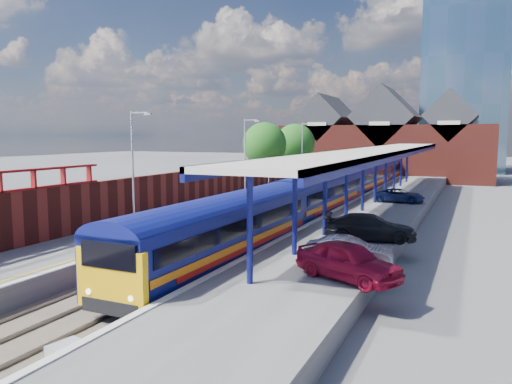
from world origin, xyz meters
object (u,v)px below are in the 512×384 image
Objects in this scene: parked_car_red at (348,261)px; parked_car_silver at (349,251)px; lamp_post_c at (246,153)px; lamp_post_d at (303,148)px; train at (346,183)px; parked_car_blue at (399,196)px; lamp_post_b at (134,161)px; relay_cabinet at (67,362)px; platform_sign at (269,177)px; parked_car_dark at (370,227)px.

parked_car_silver is at bearing 38.45° from parked_car_red.
lamp_post_c is 1.00× the size of lamp_post_d.
parked_car_blue is at bearing -31.32° from train.
train is at bearing 33.03° from lamp_post_c.
lamp_post_b reaches higher than train.
parked_car_red is (14.62, -6.01, -3.25)m from lamp_post_b.
parked_car_silver is 3.72× the size of relay_cabinet.
lamp_post_b is 1.88× the size of parked_car_silver.
lamp_post_b is 32.00m from lamp_post_d.
parked_car_blue is 4.08× the size of relay_cabinet.
platform_sign is (1.36, 2.00, -2.30)m from lamp_post_c.
lamp_post_d is 1.60× the size of parked_car_red.
platform_sign is at bearing 54.35° from parked_car_red.
train reaches higher than relay_cabinet.
platform_sign is at bearing -154.42° from train.
lamp_post_d is 38.72m from parked_car_silver.
parked_car_red is at bearing -61.09° from platform_sign.
platform_sign is at bearing 27.63° from parked_car_dark.
parked_car_blue is at bearing 93.15° from relay_cabinet.
platform_sign is at bearing 113.47° from relay_cabinet.
parked_car_blue is (5.35, -3.25, -0.56)m from train.
relay_cabinet is at bearing 174.12° from parked_car_red.
lamp_post_d is 19.65m from parked_car_blue.
lamp_post_d is 14.25m from platform_sign.
parked_car_dark is (13.94, -14.29, -3.30)m from lamp_post_c.
parked_car_silver is (6.28, -25.00, -0.51)m from train.
lamp_post_b reaches higher than platform_sign.
lamp_post_c reaches higher than parked_car_blue.
lamp_post_c is 1.60× the size of parked_car_red.
parked_car_silver reaches higher than relay_cabinet.
parked_car_silver is 5.60m from parked_car_dark.
lamp_post_b is 1.00× the size of lamp_post_c.
train is 15.06× the size of parked_car_red.
lamp_post_c is 2.80× the size of platform_sign.
train reaches higher than parked_car_blue.
platform_sign is (-6.49, -3.11, 0.57)m from train.
train is 9.42× the size of lamp_post_b.
parked_car_dark is (13.94, 1.71, -3.30)m from lamp_post_b.
relay_cabinet is (7.80, -32.98, -2.19)m from platform_sign.
parked_car_silver is at bearing 171.96° from parked_car_dark.
train is 22.70m from lamp_post_b.
lamp_post_b is at bearing 86.94° from parked_car_dark.
lamp_post_c is at bearing -90.00° from lamp_post_d.
parked_car_blue is (13.20, 17.85, -3.43)m from lamp_post_b.
lamp_post_d is 33.51m from parked_car_dark.
lamp_post_d is at bearing 90.00° from lamp_post_b.
parked_car_silver reaches higher than parked_car_blue.
platform_sign is 0.57× the size of parked_car_red.
parked_car_red is at bearing 68.85° from relay_cabinet.
parked_car_red is (13.26, -24.01, -0.94)m from platform_sign.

